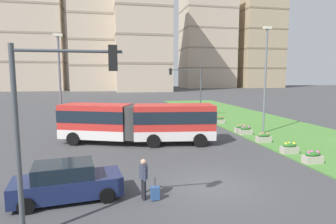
{
  "coord_description": "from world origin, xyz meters",
  "views": [
    {
      "loc": [
        -4.71,
        -12.33,
        5.17
      ],
      "look_at": [
        0.04,
        10.77,
        2.2
      ],
      "focal_mm": 30.67,
      "sensor_mm": 36.0,
      "label": 1
    }
  ],
  "objects_px": {
    "streetlight_left": "(60,83)",
    "apartment_tower_eastcentre": "(207,41)",
    "flower_planter_3": "(245,130)",
    "traffic_light_near_left": "(51,109)",
    "articulated_bus": "(137,122)",
    "flower_planter_2": "(264,138)",
    "car_navy_sedan": "(67,182)",
    "pedestrian_crossing": "(144,176)",
    "flower_planter_1": "(289,148)",
    "flower_planter_5": "(220,120)",
    "flower_planter_4": "(241,129)",
    "rolling_suitcase": "(155,193)",
    "traffic_light_far_right": "(190,84)",
    "streetlight_median": "(265,76)",
    "car_grey_wagon": "(98,116)",
    "flower_planter_0": "(313,157)",
    "apartment_tower_east": "(257,42)",
    "apartment_tower_westcentre": "(93,30)",
    "apartment_tower_centre": "(142,26)",
    "apartment_tower_west": "(34,23)"
  },
  "relations": [
    {
      "from": "articulated_bus",
      "to": "rolling_suitcase",
      "type": "xyz_separation_m",
      "value": [
        -0.3,
        -10.45,
        -1.34
      ]
    },
    {
      "from": "apartment_tower_east",
      "to": "apartment_tower_centre",
      "type": "bearing_deg",
      "value": -158.02
    },
    {
      "from": "car_grey_wagon",
      "to": "rolling_suitcase",
      "type": "xyz_separation_m",
      "value": [
        3.11,
        -21.18,
        -0.44
      ]
    },
    {
      "from": "apartment_tower_westcentre",
      "to": "apartment_tower_east",
      "type": "relative_size",
      "value": 1.03
    },
    {
      "from": "streetlight_left",
      "to": "apartment_tower_eastcentre",
      "type": "height_order",
      "value": "apartment_tower_eastcentre"
    },
    {
      "from": "traffic_light_far_right",
      "to": "streetlight_median",
      "type": "distance_m",
      "value": 11.78
    },
    {
      "from": "flower_planter_0",
      "to": "flower_planter_4",
      "type": "xyz_separation_m",
      "value": [
        0.0,
        9.36,
        0.0
      ]
    },
    {
      "from": "flower_planter_0",
      "to": "apartment_tower_west",
      "type": "distance_m",
      "value": 106.98
    },
    {
      "from": "flower_planter_2",
      "to": "apartment_tower_westcentre",
      "type": "height_order",
      "value": "apartment_tower_westcentre"
    },
    {
      "from": "flower_planter_2",
      "to": "flower_planter_5",
      "type": "bearing_deg",
      "value": 90.0
    },
    {
      "from": "apartment_tower_east",
      "to": "traffic_light_far_right",
      "type": "bearing_deg",
      "value": -122.71
    },
    {
      "from": "traffic_light_near_left",
      "to": "streetlight_median",
      "type": "xyz_separation_m",
      "value": [
        15.29,
        13.85,
        0.98
      ]
    },
    {
      "from": "car_grey_wagon",
      "to": "apartment_tower_west",
      "type": "height_order",
      "value": "apartment_tower_west"
    },
    {
      "from": "flower_planter_0",
      "to": "apartment_tower_centre",
      "type": "distance_m",
      "value": 88.88
    },
    {
      "from": "articulated_bus",
      "to": "pedestrian_crossing",
      "type": "height_order",
      "value": "articulated_bus"
    },
    {
      "from": "articulated_bus",
      "to": "flower_planter_4",
      "type": "relative_size",
      "value": 10.9
    },
    {
      "from": "pedestrian_crossing",
      "to": "flower_planter_1",
      "type": "relative_size",
      "value": 1.58
    },
    {
      "from": "apartment_tower_west",
      "to": "apartment_tower_east",
      "type": "xyz_separation_m",
      "value": [
        91.97,
        10.86,
        -3.24
      ]
    },
    {
      "from": "apartment_tower_eastcentre",
      "to": "flower_planter_4",
      "type": "bearing_deg",
      "value": -107.45
    },
    {
      "from": "flower_planter_0",
      "to": "flower_planter_2",
      "type": "relative_size",
      "value": 1.0
    },
    {
      "from": "traffic_light_near_left",
      "to": "apartment_tower_east",
      "type": "distance_m",
      "value": 133.55
    },
    {
      "from": "car_navy_sedan",
      "to": "flower_planter_0",
      "type": "height_order",
      "value": "car_navy_sedan"
    },
    {
      "from": "car_grey_wagon",
      "to": "streetlight_median",
      "type": "distance_m",
      "value": 18.1
    },
    {
      "from": "flower_planter_2",
      "to": "flower_planter_3",
      "type": "xyz_separation_m",
      "value": [
        0.0,
        3.04,
        0.0
      ]
    },
    {
      "from": "apartment_tower_east",
      "to": "flower_planter_1",
      "type": "bearing_deg",
      "value": -117.38
    },
    {
      "from": "car_navy_sedan",
      "to": "apartment_tower_eastcentre",
      "type": "bearing_deg",
      "value": 68.02
    },
    {
      "from": "streetlight_left",
      "to": "apartment_tower_eastcentre",
      "type": "distance_m",
      "value": 109.9
    },
    {
      "from": "apartment_tower_centre",
      "to": "flower_planter_5",
      "type": "bearing_deg",
      "value": -89.84
    },
    {
      "from": "flower_planter_3",
      "to": "traffic_light_near_left",
      "type": "relative_size",
      "value": 0.18
    },
    {
      "from": "articulated_bus",
      "to": "apartment_tower_eastcentre",
      "type": "xyz_separation_m",
      "value": [
        40.58,
        100.57,
        18.89
      ]
    },
    {
      "from": "car_grey_wagon",
      "to": "flower_planter_5",
      "type": "distance_m",
      "value": 13.47
    },
    {
      "from": "streetlight_median",
      "to": "apartment_tower_centre",
      "type": "relative_size",
      "value": 0.21
    },
    {
      "from": "rolling_suitcase",
      "to": "flower_planter_5",
      "type": "height_order",
      "value": "rolling_suitcase"
    },
    {
      "from": "flower_planter_2",
      "to": "flower_planter_4",
      "type": "distance_m",
      "value": 3.89
    },
    {
      "from": "flower_planter_0",
      "to": "apartment_tower_westcentre",
      "type": "height_order",
      "value": "apartment_tower_westcentre"
    },
    {
      "from": "traffic_light_far_right",
      "to": "streetlight_median",
      "type": "bearing_deg",
      "value": -71.75
    },
    {
      "from": "traffic_light_far_right",
      "to": "apartment_tower_west",
      "type": "bearing_deg",
      "value": 114.36
    },
    {
      "from": "streetlight_median",
      "to": "apartment_tower_westcentre",
      "type": "height_order",
      "value": "apartment_tower_westcentre"
    },
    {
      "from": "articulated_bus",
      "to": "flower_planter_2",
      "type": "relative_size",
      "value": 10.9
    },
    {
      "from": "flower_planter_0",
      "to": "flower_planter_4",
      "type": "height_order",
      "value": "same"
    },
    {
      "from": "car_grey_wagon",
      "to": "apartment_tower_eastcentre",
      "type": "relative_size",
      "value": 0.11
    },
    {
      "from": "articulated_bus",
      "to": "streetlight_left",
      "type": "distance_m",
      "value": 6.95
    },
    {
      "from": "flower_planter_0",
      "to": "apartment_tower_east",
      "type": "bearing_deg",
      "value": 63.1
    },
    {
      "from": "articulated_bus",
      "to": "apartment_tower_eastcentre",
      "type": "relative_size",
      "value": 0.29
    },
    {
      "from": "streetlight_left",
      "to": "apartment_tower_west",
      "type": "xyz_separation_m",
      "value": [
        -21.5,
        87.93,
        19.24
      ]
    },
    {
      "from": "car_navy_sedan",
      "to": "apartment_tower_eastcentre",
      "type": "distance_m",
      "value": 120.45
    },
    {
      "from": "apartment_tower_westcentre",
      "to": "apartment_tower_centre",
      "type": "relative_size",
      "value": 0.96
    },
    {
      "from": "streetlight_median",
      "to": "traffic_light_far_right",
      "type": "bearing_deg",
      "value": 108.25
    },
    {
      "from": "flower_planter_2",
      "to": "traffic_light_near_left",
      "type": "distance_m",
      "value": 17.41
    },
    {
      "from": "car_grey_wagon",
      "to": "flower_planter_5",
      "type": "xyz_separation_m",
      "value": [
        12.96,
        -3.65,
        -0.33
      ]
    }
  ]
}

